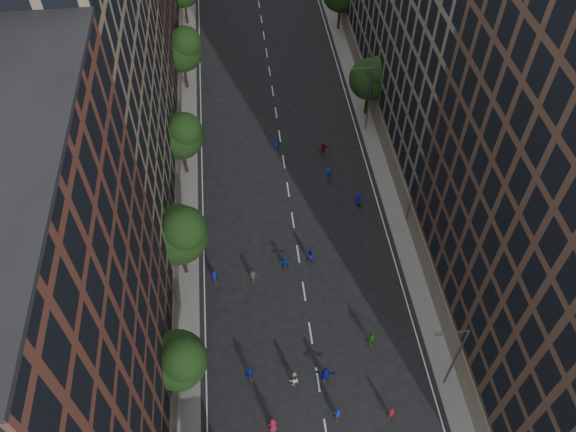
% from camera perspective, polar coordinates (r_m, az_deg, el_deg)
% --- Properties ---
extents(ground, '(240.00, 240.00, 0.00)m').
position_cam_1_polar(ground, '(65.39, -0.39, 5.25)').
color(ground, black).
rests_on(ground, ground).
extents(sidewalk_left, '(4.00, 105.00, 0.15)m').
position_cam_1_polar(sidewalk_left, '(71.08, -10.84, 8.62)').
color(sidewalk_left, slate).
rests_on(sidewalk_left, ground).
extents(sidewalk_right, '(4.00, 105.00, 0.15)m').
position_cam_1_polar(sidewalk_right, '(72.71, 8.54, 10.08)').
color(sidewalk_right, slate).
rests_on(sidewalk_right, ground).
extents(bldg_left_a, '(14.00, 22.00, 30.00)m').
position_cam_1_polar(bldg_left_a, '(38.02, -25.53, -11.82)').
color(bldg_left_a, brown).
rests_on(bldg_left_a, ground).
extents(bldg_left_b, '(14.00, 26.00, 34.00)m').
position_cam_1_polar(bldg_left_b, '(52.44, -21.52, 12.81)').
color(bldg_left_b, '#826E55').
rests_on(bldg_left_b, ground).
extents(bldg_right_b, '(14.00, 28.00, 33.00)m').
position_cam_1_polar(bldg_right_b, '(63.09, 17.63, 19.80)').
color(bldg_right_b, '#6F685C').
rests_on(bldg_right_b, ground).
extents(tree_left_1, '(4.80, 4.80, 8.21)m').
position_cam_1_polar(tree_left_1, '(45.38, -11.05, -14.14)').
color(tree_left_1, black).
rests_on(tree_left_1, ground).
extents(tree_left_2, '(5.60, 5.60, 9.45)m').
position_cam_1_polar(tree_left_2, '(51.28, -10.98, -1.70)').
color(tree_left_2, black).
rests_on(tree_left_2, ground).
extents(tree_left_3, '(5.00, 5.00, 8.58)m').
position_cam_1_polar(tree_left_3, '(61.48, -10.77, 8.14)').
color(tree_left_3, black).
rests_on(tree_left_3, ground).
extents(tree_left_4, '(5.40, 5.40, 9.08)m').
position_cam_1_polar(tree_left_4, '(74.16, -10.67, 16.41)').
color(tree_left_4, black).
rests_on(tree_left_4, ground).
extents(tree_right_a, '(5.00, 5.00, 8.39)m').
position_cam_1_polar(tree_right_a, '(69.49, 8.50, 13.77)').
color(tree_right_a, black).
rests_on(tree_right_a, ground).
extents(streetlamp_near, '(2.64, 0.22, 9.06)m').
position_cam_1_polar(streetlamp_near, '(47.04, 16.55, -13.40)').
color(streetlamp_near, '#595B60').
rests_on(streetlamp_near, ground).
extents(streetlamp_far, '(2.64, 0.22, 9.06)m').
position_cam_1_polar(streetlamp_far, '(67.32, 8.11, 12.01)').
color(streetlamp_far, '#595B60').
rests_on(streetlamp_far, ground).
extents(skater_1, '(0.64, 0.43, 1.74)m').
position_cam_1_polar(skater_1, '(48.08, 5.07, -19.42)').
color(skater_1, '#122696').
rests_on(skater_1, ground).
extents(skater_4, '(1.19, 0.86, 1.87)m').
position_cam_1_polar(skater_4, '(49.31, -3.89, -15.67)').
color(skater_4, navy).
rests_on(skater_4, ground).
extents(skater_5, '(1.77, 0.83, 1.84)m').
position_cam_1_polar(skater_5, '(49.27, 3.80, -15.79)').
color(skater_5, '#12179A').
rests_on(skater_5, ground).
extents(skater_6, '(1.03, 0.82, 1.85)m').
position_cam_1_polar(skater_6, '(47.55, -1.55, -20.48)').
color(skater_6, maroon).
rests_on(skater_6, ground).
extents(skater_7, '(0.70, 0.59, 1.63)m').
position_cam_1_polar(skater_7, '(48.72, 10.41, -19.07)').
color(skater_7, maroon).
rests_on(skater_7, ground).
extents(skater_8, '(1.15, 1.05, 1.93)m').
position_cam_1_polar(skater_8, '(48.96, 0.57, -16.23)').
color(skater_8, '#B8B7B3').
rests_on(skater_8, ground).
extents(skater_9, '(0.98, 0.58, 1.51)m').
position_cam_1_polar(skater_9, '(54.40, -3.58, -6.19)').
color(skater_9, '#36373B').
rests_on(skater_9, ground).
extents(skater_10, '(1.18, 0.58, 1.94)m').
position_cam_1_polar(skater_10, '(51.16, 8.52, -12.22)').
color(skater_10, '#237121').
rests_on(skater_10, ground).
extents(skater_11, '(1.46, 0.55, 1.55)m').
position_cam_1_polar(skater_11, '(55.24, -0.29, -4.76)').
color(skater_11, navy).
rests_on(skater_11, ground).
extents(skater_12, '(0.89, 0.69, 1.61)m').
position_cam_1_polar(skater_12, '(61.00, 7.15, 1.71)').
color(skater_12, '#13159C').
rests_on(skater_12, ground).
extents(skater_13, '(0.72, 0.59, 1.71)m').
position_cam_1_polar(skater_13, '(54.62, -7.48, -6.17)').
color(skater_13, '#121993').
rests_on(skater_13, ground).
extents(skater_14, '(1.04, 0.94, 1.73)m').
position_cam_1_polar(skater_14, '(55.71, 2.22, -3.99)').
color(skater_14, navy).
rests_on(skater_14, ground).
extents(skater_15, '(1.15, 0.88, 1.57)m').
position_cam_1_polar(skater_15, '(63.32, 4.07, 4.25)').
color(skater_15, navy).
rests_on(skater_15, ground).
extents(skater_16, '(1.08, 0.53, 1.79)m').
position_cam_1_polar(skater_16, '(66.41, -1.17, 7.13)').
color(skater_16, '#1633B6').
rests_on(skater_16, ground).
extents(skater_17, '(1.65, 0.80, 1.70)m').
position_cam_1_polar(skater_17, '(66.16, 3.57, 6.79)').
color(skater_17, maroon).
rests_on(skater_17, ground).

